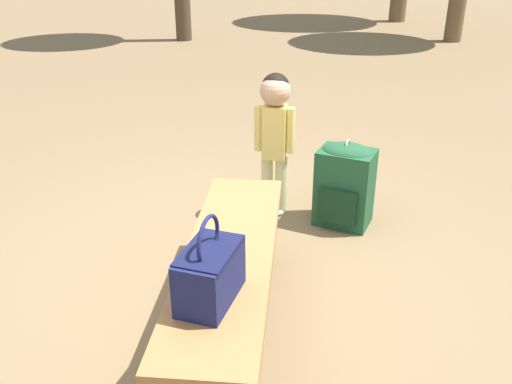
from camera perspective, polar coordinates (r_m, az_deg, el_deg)
ground_plane at (r=3.15m, az=-2.78°, el=-8.52°), size 40.00×40.00×0.00m
park_bench at (r=2.53m, az=-2.78°, el=-7.23°), size 1.64×0.59×0.45m
handbag at (r=2.13m, az=-4.84°, el=-8.32°), size 0.34×0.21×0.37m
child_standing at (r=3.56m, az=1.98°, el=7.21°), size 0.20×0.26×0.97m
backpack_large at (r=3.59m, az=9.25°, el=0.99°), size 0.36×0.40×0.59m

